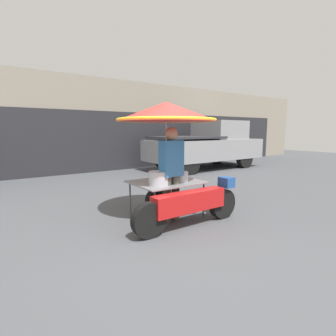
% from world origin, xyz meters
% --- Properties ---
extents(ground_plane, '(36.00, 36.00, 0.00)m').
position_xyz_m(ground_plane, '(0.00, 0.00, 0.00)').
color(ground_plane, '#4C4F54').
extents(shopfront_building, '(28.00, 2.06, 3.52)m').
position_xyz_m(shopfront_building, '(0.00, 7.87, 1.75)').
color(shopfront_building, gray).
rests_on(shopfront_building, ground).
extents(vendor_motorcycle_cart, '(2.07, 1.77, 2.05)m').
position_xyz_m(vendor_motorcycle_cart, '(0.45, 0.95, 1.59)').
color(vendor_motorcycle_cart, black).
rests_on(vendor_motorcycle_cart, ground).
extents(vendor_person, '(0.38, 0.22, 1.62)m').
position_xyz_m(vendor_person, '(0.36, 0.77, 0.91)').
color(vendor_person, '#4C473D').
rests_on(vendor_person, ground).
extents(pickup_truck, '(5.01, 1.92, 1.96)m').
position_xyz_m(pickup_truck, '(5.39, 5.14, 0.96)').
color(pickup_truck, black).
rests_on(pickup_truck, ground).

